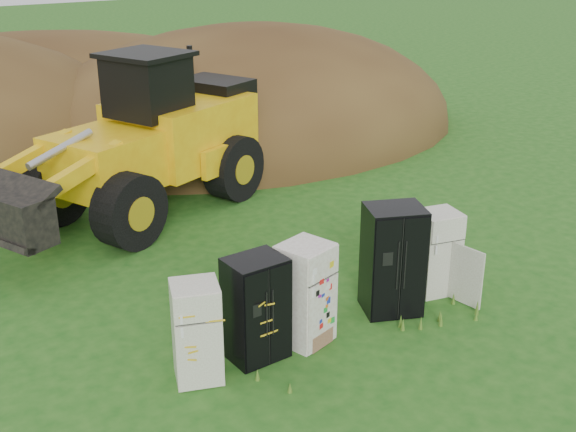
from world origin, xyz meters
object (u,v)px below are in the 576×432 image
Objects in this scene: fridge_open_door at (436,252)px; wheel_loader at (121,142)px; fridge_black_side at (256,308)px; fridge_sticker at (305,294)px; fridge_leftmost at (197,332)px; fridge_black_right at (393,260)px.

wheel_loader reaches higher than fridge_open_door.
wheel_loader reaches higher than fridge_black_side.
fridge_sticker reaches higher than fridge_open_door.
wheel_loader reaches higher than fridge_leftmost.
fridge_open_door is (1.15, 0.08, -0.18)m from fridge_black_right.
fridge_leftmost is at bearing 163.46° from fridge_sticker.
wheel_loader reaches higher than fridge_sticker.
fridge_sticker is 1.09× the size of fridge_open_door.
fridge_sticker is 3.02m from fridge_open_door.
fridge_black_side is at bearing 20.73° from fridge_leftmost.
fridge_sticker is (0.89, -0.05, 0.01)m from fridge_black_side.
fridge_black_right is at bearing -162.73° from fridge_open_door.
fridge_black_side is 0.22× the size of wheel_loader.
fridge_black_side is at bearing -157.80° from fridge_black_right.
fridge_black_side is 0.87× the size of fridge_black_right.
fridge_black_right is (1.87, -0.01, 0.11)m from fridge_sticker.
fridge_black_right is 1.23× the size of fridge_open_door.
fridge_leftmost is 0.91× the size of fridge_sticker.
wheel_loader is (-3.35, 6.59, 1.08)m from fridge_open_door.
wheel_loader reaches higher than fridge_black_right.
wheel_loader is at bearing 96.48° from fridge_leftmost.
fridge_open_door is 7.47m from wheel_loader.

